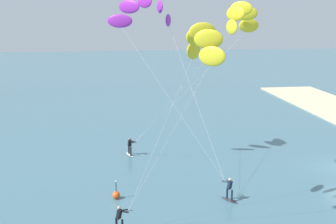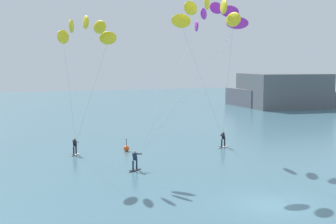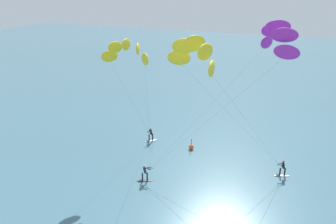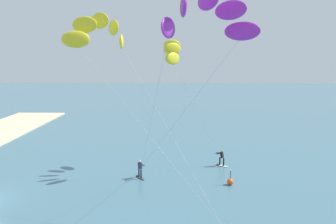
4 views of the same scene
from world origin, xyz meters
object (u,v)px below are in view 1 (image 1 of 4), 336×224
object	(u,v)px
kitesurfer_nearshore	(236,24)
kitesurfer_far_out	(147,17)
kitesurfer_mid_water	(199,51)
marker_buoy	(116,195)

from	to	relation	value
kitesurfer_nearshore	kitesurfer_far_out	xyz separation A→B (m)	(3.81, 6.49, 0.54)
kitesurfer_nearshore	kitesurfer_mid_water	size ratio (longest dim) A/B	1.11
kitesurfer_mid_water	kitesurfer_far_out	world-z (taller)	kitesurfer_far_out
marker_buoy	kitesurfer_far_out	bearing A→B (deg)	-21.82
kitesurfer_nearshore	marker_buoy	bearing A→B (deg)	112.95
kitesurfer_mid_water	kitesurfer_far_out	xyz separation A→B (m)	(12.60, 1.69, 1.82)
kitesurfer_mid_water	kitesurfer_far_out	size ratio (longest dim) A/B	0.86
kitesurfer_mid_water	marker_buoy	world-z (taller)	kitesurfer_mid_water
kitesurfer_far_out	marker_buoy	world-z (taller)	kitesurfer_far_out
kitesurfer_far_out	marker_buoy	size ratio (longest dim) A/B	10.49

